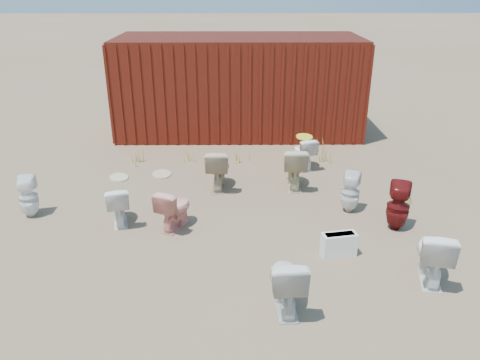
{
  "coord_description": "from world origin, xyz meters",
  "views": [
    {
      "loc": [
        -0.05,
        -6.7,
        3.71
      ],
      "look_at": [
        0.0,
        0.6,
        0.55
      ],
      "focal_mm": 35.0,
      "sensor_mm": 36.0,
      "label": 1
    }
  ],
  "objects_px": {
    "toilet_front_a": "(118,204)",
    "toilet_front_maroon": "(398,206)",
    "loose_tank": "(339,244)",
    "toilet_front_e": "(433,254)",
    "toilet_front_pink": "(174,208)",
    "shipping_container": "(239,85)",
    "toilet_back_beige_right": "(294,167)",
    "toilet_back_a": "(28,197)",
    "toilet_back_e": "(350,192)",
    "toilet_front_c": "(286,281)",
    "toilet_back_yellowlid": "(303,153)",
    "toilet_back_beige_left": "(218,168)"
  },
  "relations": [
    {
      "from": "toilet_front_maroon",
      "to": "toilet_back_e",
      "type": "xyz_separation_m",
      "value": [
        -0.62,
        0.62,
        -0.04
      ]
    },
    {
      "from": "toilet_front_pink",
      "to": "loose_tank",
      "type": "relative_size",
      "value": 1.37
    },
    {
      "from": "toilet_back_a",
      "to": "loose_tank",
      "type": "relative_size",
      "value": 1.43
    },
    {
      "from": "toilet_front_maroon",
      "to": "toilet_back_a",
      "type": "relative_size",
      "value": 1.11
    },
    {
      "from": "toilet_back_yellowlid",
      "to": "toilet_front_e",
      "type": "bearing_deg",
      "value": 89.1
    },
    {
      "from": "toilet_back_beige_right",
      "to": "toilet_back_yellowlid",
      "type": "bearing_deg",
      "value": -105.09
    },
    {
      "from": "toilet_back_a",
      "to": "loose_tank",
      "type": "bearing_deg",
      "value": 153.4
    },
    {
      "from": "toilet_back_e",
      "to": "toilet_back_beige_left",
      "type": "bearing_deg",
      "value": -4.46
    },
    {
      "from": "toilet_back_beige_left",
      "to": "toilet_back_yellowlid",
      "type": "bearing_deg",
      "value": -146.9
    },
    {
      "from": "toilet_front_pink",
      "to": "toilet_back_beige_left",
      "type": "xyz_separation_m",
      "value": [
        0.64,
        1.56,
        0.05
      ]
    },
    {
      "from": "toilet_back_beige_right",
      "to": "loose_tank",
      "type": "distance_m",
      "value": 2.49
    },
    {
      "from": "toilet_front_c",
      "to": "loose_tank",
      "type": "relative_size",
      "value": 1.54
    },
    {
      "from": "toilet_front_pink",
      "to": "toilet_front_maroon",
      "type": "height_order",
      "value": "toilet_front_maroon"
    },
    {
      "from": "loose_tank",
      "to": "toilet_back_yellowlid",
      "type": "bearing_deg",
      "value": 80.57
    },
    {
      "from": "toilet_front_maroon",
      "to": "toilet_back_beige_left",
      "type": "relative_size",
      "value": 0.99
    },
    {
      "from": "toilet_back_beige_right",
      "to": "toilet_back_e",
      "type": "bearing_deg",
      "value": 131.19
    },
    {
      "from": "toilet_front_a",
      "to": "toilet_front_maroon",
      "type": "xyz_separation_m",
      "value": [
        4.48,
        -0.23,
        0.06
      ]
    },
    {
      "from": "toilet_front_a",
      "to": "toilet_back_e",
      "type": "relative_size",
      "value": 0.94
    },
    {
      "from": "toilet_front_pink",
      "to": "toilet_back_beige_right",
      "type": "distance_m",
      "value": 2.63
    },
    {
      "from": "shipping_container",
      "to": "toilet_back_beige_right",
      "type": "distance_m",
      "value": 3.87
    },
    {
      "from": "toilet_front_a",
      "to": "toilet_front_pink",
      "type": "xyz_separation_m",
      "value": [
        0.93,
        -0.16,
        0.01
      ]
    },
    {
      "from": "shipping_container",
      "to": "toilet_front_maroon",
      "type": "height_order",
      "value": "shipping_container"
    },
    {
      "from": "toilet_front_c",
      "to": "toilet_back_a",
      "type": "height_order",
      "value": "toilet_front_c"
    },
    {
      "from": "toilet_front_maroon",
      "to": "toilet_back_beige_left",
      "type": "xyz_separation_m",
      "value": [
        -2.9,
        1.63,
        0.0
      ]
    },
    {
      "from": "toilet_back_yellowlid",
      "to": "toilet_front_pink",
      "type": "bearing_deg",
      "value": 30.12
    },
    {
      "from": "toilet_front_maroon",
      "to": "toilet_front_e",
      "type": "bearing_deg",
      "value": 111.39
    },
    {
      "from": "toilet_back_beige_right",
      "to": "toilet_back_yellowlid",
      "type": "distance_m",
      "value": 1.03
    },
    {
      "from": "toilet_front_pink",
      "to": "toilet_front_maroon",
      "type": "bearing_deg",
      "value": -156.12
    },
    {
      "from": "toilet_front_c",
      "to": "toilet_back_beige_left",
      "type": "distance_m",
      "value": 3.71
    },
    {
      "from": "toilet_front_e",
      "to": "loose_tank",
      "type": "bearing_deg",
      "value": -16.41
    },
    {
      "from": "toilet_front_a",
      "to": "loose_tank",
      "type": "xyz_separation_m",
      "value": [
        3.4,
        -1.01,
        -0.16
      ]
    },
    {
      "from": "shipping_container",
      "to": "toilet_back_a",
      "type": "distance_m",
      "value": 6.05
    },
    {
      "from": "toilet_front_maroon",
      "to": "loose_tank",
      "type": "height_order",
      "value": "toilet_front_maroon"
    },
    {
      "from": "toilet_front_pink",
      "to": "toilet_front_maroon",
      "type": "xyz_separation_m",
      "value": [
        3.55,
        -0.07,
        0.05
      ]
    },
    {
      "from": "toilet_front_pink",
      "to": "toilet_back_beige_left",
      "type": "bearing_deg",
      "value": -87.44
    },
    {
      "from": "toilet_front_a",
      "to": "toilet_back_yellowlid",
      "type": "bearing_deg",
      "value": -158.3
    },
    {
      "from": "toilet_front_a",
      "to": "toilet_back_yellowlid",
      "type": "height_order",
      "value": "toilet_back_yellowlid"
    },
    {
      "from": "toilet_back_a",
      "to": "loose_tank",
      "type": "distance_m",
      "value": 5.12
    },
    {
      "from": "loose_tank",
      "to": "toilet_back_beige_left",
      "type": "bearing_deg",
      "value": 116.64
    },
    {
      "from": "toilet_back_yellowlid",
      "to": "toilet_back_e",
      "type": "bearing_deg",
      "value": 87.7
    },
    {
      "from": "loose_tank",
      "to": "toilet_back_beige_right",
      "type": "bearing_deg",
      "value": 88.2
    },
    {
      "from": "toilet_front_e",
      "to": "toilet_back_beige_left",
      "type": "xyz_separation_m",
      "value": [
        -2.92,
        3.01,
        0.01
      ]
    },
    {
      "from": "toilet_front_pink",
      "to": "toilet_back_yellowlid",
      "type": "xyz_separation_m",
      "value": [
        2.4,
        2.58,
        -0.01
      ]
    },
    {
      "from": "toilet_front_c",
      "to": "toilet_front_e",
      "type": "bearing_deg",
      "value": -166.86
    },
    {
      "from": "toilet_back_beige_left",
      "to": "toilet_back_beige_right",
      "type": "relative_size",
      "value": 0.97
    },
    {
      "from": "toilet_front_pink",
      "to": "toilet_back_e",
      "type": "distance_m",
      "value": 2.98
    },
    {
      "from": "toilet_front_a",
      "to": "toilet_back_e",
      "type": "xyz_separation_m",
      "value": [
        3.87,
        0.4,
        0.02
      ]
    },
    {
      "from": "toilet_front_c",
      "to": "toilet_back_yellowlid",
      "type": "bearing_deg",
      "value": -103.14
    },
    {
      "from": "toilet_front_a",
      "to": "toilet_front_pink",
      "type": "relative_size",
      "value": 0.98
    },
    {
      "from": "toilet_back_yellowlid",
      "to": "toilet_back_beige_right",
      "type": "bearing_deg",
      "value": 55.5
    }
  ]
}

